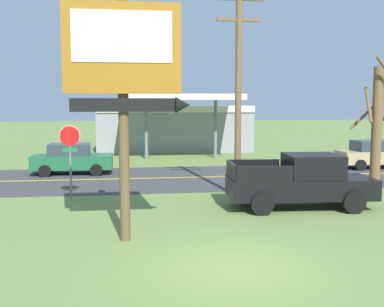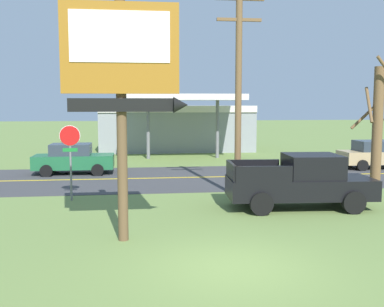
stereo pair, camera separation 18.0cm
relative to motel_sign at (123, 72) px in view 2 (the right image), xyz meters
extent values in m
plane|color=olive|center=(2.54, -2.36, -4.62)|extent=(180.00, 180.00, 0.00)
cube|color=#3D3D3F|center=(2.54, 10.64, -4.61)|extent=(140.00, 8.00, 0.02)
cube|color=gold|center=(2.54, 10.64, -4.60)|extent=(126.00, 0.20, 0.01)
cylinder|color=brown|center=(-0.06, 0.14, -1.25)|extent=(0.28, 0.28, 6.74)
cube|color=#996019|center=(-0.06, -0.04, 0.62)|extent=(3.11, 0.16, 2.38)
cube|color=white|center=(-0.06, -0.13, 0.91)|extent=(2.61, 0.03, 1.34)
cube|color=black|center=(-0.06, -0.04, -0.87)|extent=(2.80, 0.12, 0.36)
cone|color=black|center=(1.54, -0.04, -0.87)|extent=(0.40, 0.44, 0.44)
cylinder|color=slate|center=(-2.22, 5.73, -3.52)|extent=(0.08, 0.08, 2.20)
cylinder|color=red|center=(-2.22, 5.70, -2.07)|extent=(0.76, 0.03, 0.76)
cylinder|color=white|center=(-2.22, 5.72, -2.07)|extent=(0.80, 0.01, 0.80)
cube|color=#19722D|center=(-2.22, 5.70, -2.62)|extent=(0.56, 0.03, 0.14)
cylinder|color=brown|center=(4.41, 5.64, -0.44)|extent=(0.26, 0.26, 8.36)
cube|color=brown|center=(4.41, 5.64, 2.43)|extent=(1.78, 0.12, 0.12)
cylinder|color=brown|center=(9.80, 4.63, -2.01)|extent=(0.40, 0.40, 5.22)
cylinder|color=brown|center=(9.88, 5.39, -1.12)|extent=(1.61, 0.30, 1.57)
cylinder|color=brown|center=(9.44, 4.68, -0.88)|extent=(0.23, 0.84, 1.42)
cube|color=gray|center=(3.57, 25.06, -2.82)|extent=(12.00, 6.00, 3.60)
cube|color=silver|center=(3.57, 22.01, -1.27)|extent=(12.00, 0.12, 0.50)
cube|color=silver|center=(3.57, 19.06, -0.42)|extent=(8.00, 5.00, 0.40)
cylinder|color=slate|center=(1.17, 19.06, -2.52)|extent=(0.24, 0.24, 4.20)
cylinder|color=slate|center=(5.97, 19.06, -2.52)|extent=(0.24, 0.24, 4.20)
cube|color=black|center=(6.20, 3.35, -3.86)|extent=(5.30, 2.26, 0.72)
cube|color=black|center=(6.65, 3.33, -3.08)|extent=(2.00, 1.91, 0.84)
cube|color=#28333D|center=(7.54, 3.28, -3.08)|extent=(0.20, 1.66, 0.71)
cube|color=black|center=(4.73, 4.36, -3.22)|extent=(1.95, 0.23, 0.56)
cube|color=black|center=(4.62, 2.52, -3.22)|extent=(1.95, 0.23, 0.56)
cube|color=black|center=(3.70, 3.50, -3.22)|extent=(0.23, 1.88, 0.56)
cylinder|color=black|center=(7.87, 4.24, -4.22)|extent=(0.81, 0.33, 0.80)
cylinder|color=black|center=(7.75, 2.28, -4.22)|extent=(0.81, 0.33, 0.80)
cylinder|color=black|center=(4.65, 4.42, -4.22)|extent=(0.81, 0.33, 0.80)
cylinder|color=black|center=(4.53, 2.47, -4.22)|extent=(0.81, 0.33, 0.80)
cube|color=tan|center=(14.24, 12.64, -3.94)|extent=(4.20, 1.76, 0.72)
cube|color=#2D3842|center=(14.09, 12.64, -3.28)|extent=(2.10, 1.56, 0.60)
cylinder|color=black|center=(12.93, 13.52, -4.30)|extent=(0.64, 0.24, 0.64)
cylinder|color=black|center=(12.93, 11.76, -4.30)|extent=(0.64, 0.24, 0.64)
cube|color=#1E6038|center=(-2.99, 12.64, -3.94)|extent=(4.20, 1.76, 0.72)
cube|color=#2D3842|center=(-3.14, 12.64, -3.28)|extent=(2.10, 1.56, 0.60)
cylinder|color=black|center=(-1.68, 13.52, -4.30)|extent=(0.64, 0.24, 0.64)
cylinder|color=black|center=(-1.68, 11.76, -4.30)|extent=(0.64, 0.24, 0.64)
cylinder|color=black|center=(-4.29, 13.52, -4.30)|extent=(0.64, 0.24, 0.64)
cylinder|color=black|center=(-4.29, 11.76, -4.30)|extent=(0.64, 0.24, 0.64)
camera|label=1|loc=(0.13, -12.55, -0.82)|focal=43.26mm
camera|label=2|loc=(0.30, -12.57, -0.82)|focal=43.26mm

